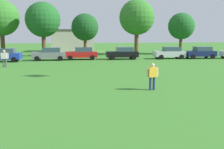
% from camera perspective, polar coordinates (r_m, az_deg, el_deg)
% --- Properties ---
extents(ground_plane, '(160.00, 160.00, 0.00)m').
position_cam_1_polar(ground_plane, '(29.92, -9.93, 2.27)').
color(ground_plane, '#387528').
extents(adult_bystander, '(0.76, 0.39, 1.63)m').
position_cam_1_polar(adult_bystander, '(15.68, 8.94, 0.07)').
color(adult_bystander, navy).
rests_on(adult_bystander, ground).
extents(bystander_midfield, '(0.85, 0.36, 1.78)m').
position_cam_1_polar(bystander_midfield, '(28.86, -22.77, 3.60)').
color(bystander_midfield, '#4C4C51').
rests_on(bystander_midfield, ground).
extents(parked_car_blue_0, '(4.30, 2.02, 1.68)m').
position_cam_1_polar(parked_car_blue_0, '(34.83, -22.90, 4.03)').
color(parked_car_blue_0, '#1E38AD').
rests_on(parked_car_blue_0, ground).
extents(parked_car_gray_1, '(4.30, 2.02, 1.68)m').
position_cam_1_polar(parked_car_gray_1, '(34.94, -13.62, 4.48)').
color(parked_car_gray_1, slate).
rests_on(parked_car_gray_1, ground).
extents(parked_car_red_2, '(4.30, 2.02, 1.68)m').
position_cam_1_polar(parked_car_red_2, '(35.22, -6.73, 4.70)').
color(parked_car_red_2, red).
rests_on(parked_car_red_2, ground).
extents(parked_car_black_3, '(4.30, 2.02, 1.68)m').
position_cam_1_polar(parked_car_black_3, '(35.45, 2.38, 4.78)').
color(parked_car_black_3, black).
rests_on(parked_car_black_3, ground).
extents(parked_car_silver_4, '(4.30, 2.02, 1.68)m').
position_cam_1_polar(parked_car_silver_4, '(37.15, 12.70, 4.75)').
color(parked_car_silver_4, silver).
rests_on(parked_car_silver_4, ground).
extents(parked_car_navy_5, '(4.30, 2.02, 1.68)m').
position_cam_1_polar(parked_car_navy_5, '(38.81, 19.05, 4.65)').
color(parked_car_navy_5, '#141E4C').
rests_on(parked_car_navy_5, ground).
extents(tree_left, '(5.68, 5.68, 8.84)m').
position_cam_1_polar(tree_left, '(45.06, -23.38, 11.43)').
color(tree_left, brown).
rests_on(tree_left, ground).
extents(tree_center_left, '(5.34, 5.34, 8.32)m').
position_cam_1_polar(tree_center_left, '(41.51, -15.08, 11.64)').
color(tree_center_left, brown).
rests_on(tree_center_left, ground).
extents(tree_center_right, '(4.30, 4.30, 6.69)m').
position_cam_1_polar(tree_center_right, '(41.65, -6.02, 10.36)').
color(tree_center_right, brown).
rests_on(tree_center_right, ground).
extents(tree_right, '(5.92, 5.92, 9.23)m').
position_cam_1_polar(tree_right, '(44.39, 5.52, 12.48)').
color(tree_right, brown).
rests_on(tree_right, ground).
extents(tree_far_right, '(4.57, 4.57, 7.12)m').
position_cam_1_polar(tree_far_right, '(46.82, 15.12, 10.29)').
color(tree_far_right, brown).
rests_on(tree_far_right, ground).
extents(house_left, '(8.44, 6.59, 4.41)m').
position_cam_1_polar(house_left, '(53.20, -8.68, 7.47)').
color(house_left, beige).
rests_on(house_left, ground).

